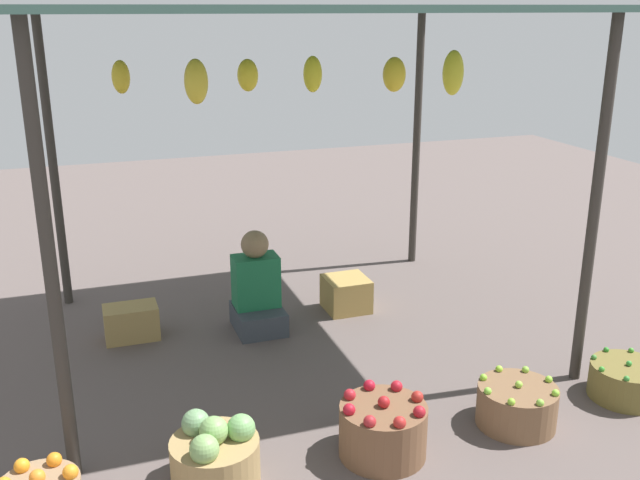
{
  "coord_description": "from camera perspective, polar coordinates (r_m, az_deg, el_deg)",
  "views": [
    {
      "loc": [
        -1.43,
        -4.74,
        2.37
      ],
      "look_at": [
        0.0,
        -0.62,
        0.95
      ],
      "focal_mm": 40.39,
      "sensor_mm": 36.0,
      "label": 1
    }
  ],
  "objects": [
    {
      "name": "ground_plane",
      "position": [
        5.49,
        -2.14,
        -7.56
      ],
      "size": [
        14.0,
        14.0,
        0.0
      ],
      "primitive_type": "plane",
      "color": "#5D514E"
    },
    {
      "name": "basket_cabbages",
      "position": [
        3.92,
        -8.32,
        -16.55
      ],
      "size": [
        0.46,
        0.46,
        0.38
      ],
      "color": "#A48452",
      "rests_on": "ground"
    },
    {
      "name": "market_stall_structure",
      "position": [
        4.95,
        -2.33,
        16.19
      ],
      "size": [
        3.49,
        2.76,
        2.38
      ],
      "color": "#38332D",
      "rests_on": "ground"
    },
    {
      "name": "wooden_crate_near_vendor",
      "position": [
        5.88,
        2.09,
        -4.28
      ],
      "size": [
        0.34,
        0.34,
        0.27
      ],
      "primitive_type": "cube",
      "color": "#AB8947",
      "rests_on": "ground"
    },
    {
      "name": "basket_red_apples",
      "position": [
        4.1,
        5.01,
        -14.71
      ],
      "size": [
        0.49,
        0.49,
        0.36
      ],
      "color": "brown",
      "rests_on": "ground"
    },
    {
      "name": "wooden_crate_stacked_rear",
      "position": [
        5.57,
        -14.72,
        -6.32
      ],
      "size": [
        0.39,
        0.25,
        0.26
      ],
      "primitive_type": "cube",
      "color": "#9F834B",
      "rests_on": "ground"
    },
    {
      "name": "basket_green_chilies",
      "position": [
        5.03,
        23.11,
        -10.23
      ],
      "size": [
        0.46,
        0.46,
        0.25
      ],
      "color": "brown",
      "rests_on": "ground"
    },
    {
      "name": "vendor_person",
      "position": [
        5.51,
        -5.03,
        -4.12
      ],
      "size": [
        0.36,
        0.44,
        0.78
      ],
      "color": "#383F47",
      "rests_on": "ground"
    },
    {
      "name": "basket_limes",
      "position": [
        4.51,
        15.32,
        -12.51
      ],
      "size": [
        0.47,
        0.47,
        0.28
      ],
      "color": "brown",
      "rests_on": "ground"
    }
  ]
}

